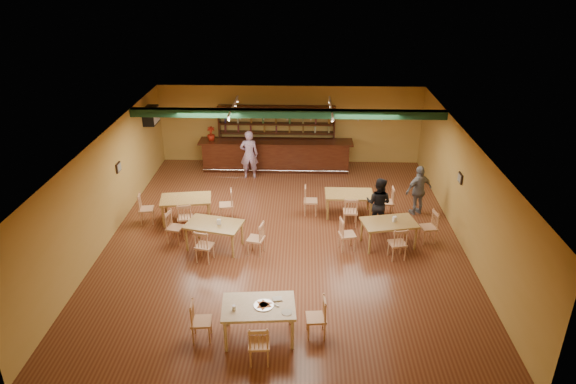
{
  "coord_description": "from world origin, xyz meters",
  "views": [
    {
      "loc": [
        0.52,
        -13.08,
        7.48
      ],
      "look_at": [
        0.09,
        0.6,
        1.15
      ],
      "focal_mm": 32.28,
      "sensor_mm": 36.0,
      "label": 1
    }
  ],
  "objects_px": {
    "dining_table_d": "(388,234)",
    "dining_table_b": "(348,204)",
    "dining_table_a": "(187,209)",
    "patron_right_a": "(378,203)",
    "bar_counter": "(276,155)",
    "patron_bar": "(249,154)",
    "near_table": "(259,321)",
    "dining_table_c": "(215,236)"
  },
  "relations": [
    {
      "from": "dining_table_b",
      "to": "patron_bar",
      "type": "bearing_deg",
      "value": 139.96
    },
    {
      "from": "near_table",
      "to": "patron_bar",
      "type": "xyz_separation_m",
      "value": [
        -1.06,
        8.65,
        0.49
      ]
    },
    {
      "from": "dining_table_d",
      "to": "dining_table_b",
      "type": "bearing_deg",
      "value": 105.85
    },
    {
      "from": "dining_table_d",
      "to": "patron_bar",
      "type": "distance_m",
      "value": 6.43
    },
    {
      "from": "bar_counter",
      "to": "dining_table_a",
      "type": "distance_m",
      "value": 4.92
    },
    {
      "from": "patron_bar",
      "to": "dining_table_d",
      "type": "bearing_deg",
      "value": 126.87
    },
    {
      "from": "dining_table_b",
      "to": "near_table",
      "type": "height_order",
      "value": "near_table"
    },
    {
      "from": "bar_counter",
      "to": "dining_table_c",
      "type": "relative_size",
      "value": 3.8
    },
    {
      "from": "dining_table_a",
      "to": "dining_table_b",
      "type": "relative_size",
      "value": 1.02
    },
    {
      "from": "dining_table_b",
      "to": "near_table",
      "type": "distance_m",
      "value": 6.24
    },
    {
      "from": "dining_table_b",
      "to": "near_table",
      "type": "relative_size",
      "value": 0.97
    },
    {
      "from": "dining_table_b",
      "to": "dining_table_c",
      "type": "bearing_deg",
      "value": -150.91
    },
    {
      "from": "bar_counter",
      "to": "dining_table_a",
      "type": "height_order",
      "value": "bar_counter"
    },
    {
      "from": "dining_table_a",
      "to": "near_table",
      "type": "relative_size",
      "value": 0.99
    },
    {
      "from": "bar_counter",
      "to": "dining_table_b",
      "type": "height_order",
      "value": "bar_counter"
    },
    {
      "from": "dining_table_a",
      "to": "near_table",
      "type": "xyz_separation_m",
      "value": [
        2.65,
        -5.25,
        0.03
      ]
    },
    {
      "from": "dining_table_a",
      "to": "patron_right_a",
      "type": "xyz_separation_m",
      "value": [
        5.77,
        -0.26,
        0.42
      ]
    },
    {
      "from": "dining_table_d",
      "to": "patron_bar",
      "type": "bearing_deg",
      "value": 120.87
    },
    {
      "from": "near_table",
      "to": "patron_right_a",
      "type": "height_order",
      "value": "patron_right_a"
    },
    {
      "from": "patron_right_a",
      "to": "near_table",
      "type": "bearing_deg",
      "value": 82.81
    },
    {
      "from": "bar_counter",
      "to": "patron_bar",
      "type": "height_order",
      "value": "patron_bar"
    },
    {
      "from": "bar_counter",
      "to": "patron_right_a",
      "type": "relative_size",
      "value": 3.6
    },
    {
      "from": "bar_counter",
      "to": "dining_table_d",
      "type": "height_order",
      "value": "bar_counter"
    },
    {
      "from": "bar_counter",
      "to": "dining_table_c",
      "type": "bearing_deg",
      "value": -103.49
    },
    {
      "from": "dining_table_b",
      "to": "patron_right_a",
      "type": "height_order",
      "value": "patron_right_a"
    },
    {
      "from": "dining_table_c",
      "to": "near_table",
      "type": "bearing_deg",
      "value": -53.87
    },
    {
      "from": "dining_table_d",
      "to": "near_table",
      "type": "distance_m",
      "value": 5.14
    },
    {
      "from": "dining_table_d",
      "to": "patron_bar",
      "type": "height_order",
      "value": "patron_bar"
    },
    {
      "from": "patron_bar",
      "to": "dining_table_c",
      "type": "bearing_deg",
      "value": 78.73
    },
    {
      "from": "dining_table_a",
      "to": "dining_table_b",
      "type": "bearing_deg",
      "value": -2.47
    },
    {
      "from": "patron_bar",
      "to": "near_table",
      "type": "bearing_deg",
      "value": 91.13
    },
    {
      "from": "dining_table_a",
      "to": "near_table",
      "type": "height_order",
      "value": "near_table"
    },
    {
      "from": "dining_table_b",
      "to": "dining_table_d",
      "type": "bearing_deg",
      "value": -62.05
    },
    {
      "from": "dining_table_c",
      "to": "patron_bar",
      "type": "bearing_deg",
      "value": 97.99
    },
    {
      "from": "dining_table_a",
      "to": "dining_table_c",
      "type": "distance_m",
      "value": 1.94
    },
    {
      "from": "dining_table_c",
      "to": "bar_counter",
      "type": "bearing_deg",
      "value": 89.91
    },
    {
      "from": "near_table",
      "to": "patron_bar",
      "type": "height_order",
      "value": "patron_bar"
    },
    {
      "from": "dining_table_a",
      "to": "dining_table_c",
      "type": "bearing_deg",
      "value": -63.61
    },
    {
      "from": "dining_table_d",
      "to": "patron_right_a",
      "type": "height_order",
      "value": "patron_right_a"
    },
    {
      "from": "dining_table_b",
      "to": "dining_table_c",
      "type": "distance_m",
      "value": 4.4
    },
    {
      "from": "bar_counter",
      "to": "dining_table_d",
      "type": "bearing_deg",
      "value": -58.22
    },
    {
      "from": "dining_table_a",
      "to": "patron_bar",
      "type": "xyz_separation_m",
      "value": [
        1.59,
        3.4,
        0.52
      ]
    }
  ]
}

